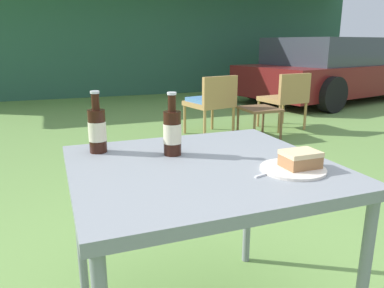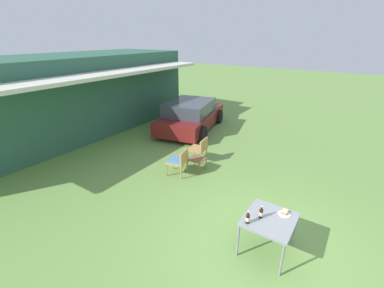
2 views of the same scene
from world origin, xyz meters
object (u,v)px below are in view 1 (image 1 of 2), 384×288
(patio_table, at_px, (201,180))
(cola_bottle_near, at_px, (172,132))
(cola_bottle_far, at_px, (97,129))
(parked_car, at_px, (330,71))
(wicker_chair_plain, at_px, (286,97))
(wicker_chair_cushioned, at_px, (212,100))
(garden_side_table, at_px, (260,111))
(cake_on_plate, at_px, (297,163))

(patio_table, xyz_separation_m, cola_bottle_near, (-0.06, 0.15, 0.16))
(patio_table, relative_size, cola_bottle_far, 3.78)
(parked_car, bearing_deg, cola_bottle_near, -148.53)
(wicker_chair_plain, relative_size, cola_bottle_near, 3.11)
(wicker_chair_cushioned, bearing_deg, wicker_chair_plain, 166.19)
(wicker_chair_plain, bearing_deg, parked_car, -147.43)
(garden_side_table, height_order, cake_on_plate, cake_on_plate)
(parked_car, bearing_deg, cola_bottle_far, -150.88)
(patio_table, relative_size, cake_on_plate, 4.12)
(wicker_chair_cushioned, relative_size, cola_bottle_near, 3.11)
(cake_on_plate, xyz_separation_m, cola_bottle_far, (-0.62, 0.48, 0.07))
(cola_bottle_near, bearing_deg, parked_car, 44.60)
(cake_on_plate, bearing_deg, garden_side_table, 61.13)
(cake_on_plate, relative_size, cola_bottle_near, 0.92)
(parked_car, height_order, garden_side_table, parked_car)
(garden_side_table, relative_size, patio_table, 0.50)
(parked_car, bearing_deg, wicker_chair_cushioned, -164.08)
(garden_side_table, distance_m, cola_bottle_far, 3.45)
(cola_bottle_near, bearing_deg, cake_on_plate, -43.43)
(wicker_chair_cushioned, height_order, wicker_chair_plain, same)
(wicker_chair_cushioned, distance_m, cake_on_plate, 3.52)
(wicker_chair_plain, height_order, cake_on_plate, cake_on_plate)
(parked_car, bearing_deg, cake_on_plate, -144.59)
(patio_table, bearing_deg, wicker_chair_plain, 50.88)
(parked_car, bearing_deg, patio_table, -147.31)
(patio_table, height_order, cake_on_plate, cake_on_plate)
(patio_table, bearing_deg, cake_on_plate, -32.77)
(cola_bottle_near, height_order, cola_bottle_far, same)
(wicker_chair_cushioned, distance_m, garden_side_table, 0.62)
(wicker_chair_cushioned, bearing_deg, cola_bottle_far, 45.60)
(cake_on_plate, bearing_deg, wicker_chair_plain, 55.76)
(parked_car, xyz_separation_m, wicker_chair_plain, (-2.42, -1.98, -0.16))
(cola_bottle_far, bearing_deg, cola_bottle_near, -27.73)
(cake_on_plate, height_order, cola_bottle_far, cola_bottle_far)
(cola_bottle_near, relative_size, cola_bottle_far, 1.00)
(cake_on_plate, xyz_separation_m, cola_bottle_near, (-0.35, 0.33, 0.07))
(wicker_chair_plain, relative_size, cake_on_plate, 3.39)
(garden_side_table, xyz_separation_m, patio_table, (-1.95, -2.83, 0.34))
(cola_bottle_far, bearing_deg, cake_on_plate, -37.34)
(parked_car, distance_m, patio_table, 7.11)
(wicker_chair_cushioned, relative_size, cake_on_plate, 3.39)
(cola_bottle_near, bearing_deg, garden_side_table, 53.09)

